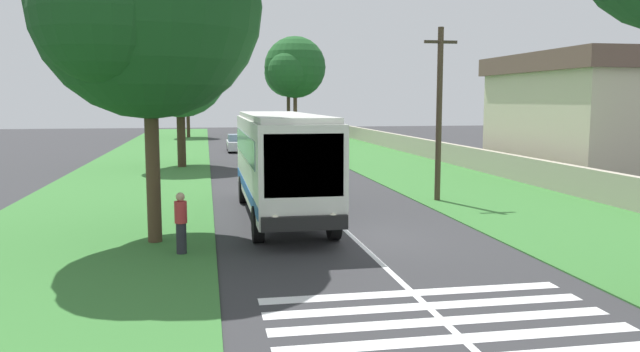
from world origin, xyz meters
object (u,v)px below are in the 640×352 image
trailing_car_1 (295,149)px  roadside_tree_right_1 (293,69)px  utility_pole (439,112)px  roadside_tree_left_1 (144,10)px  roadside_building (582,114)px  coach_bus (280,158)px  trailing_car_2 (238,143)px  roadside_tree_left_0 (176,73)px  roadside_tree_left_2 (186,86)px  roadside_tree_right_2 (287,74)px  trailing_car_0 (300,155)px  pedestrian (181,222)px

trailing_car_1 → roadside_tree_right_1: 26.47m
utility_pole → roadside_tree_left_1: bearing=117.1°
roadside_tree_left_1 → roadside_building: (12.77, -22.31, -3.33)m
coach_bus → roadside_tree_right_1: (48.49, -7.27, 5.59)m
trailing_car_2 → utility_pole: (-27.20, -6.94, 3.09)m
roadside_tree_left_0 → roadside_building: bearing=-110.6°
roadside_tree_left_2 → roadside_tree_right_2: (9.31, -12.63, 1.70)m
roadside_tree_left_0 → roadside_tree_right_1: bearing=-20.8°
trailing_car_0 → roadside_building: size_ratio=0.36×
utility_pole → trailing_car_0: bearing=12.7°
trailing_car_0 → utility_pole: utility_pole is taller
trailing_car_0 → roadside_tree_left_0: 9.36m
trailing_car_1 → roadside_tree_left_2: bearing=17.5°
trailing_car_2 → pedestrian: 34.87m
coach_bus → roadside_building: (9.52, -18.02, 1.30)m
trailing_car_2 → utility_pole: utility_pole is taller
trailing_car_1 → trailing_car_2: (6.46, 3.82, 0.00)m
roadside_tree_left_0 → roadside_tree_right_2: size_ratio=0.84×
roadside_tree_left_0 → roadside_tree_left_2: 32.12m
roadside_tree_left_0 → roadside_tree_right_2: roadside_tree_right_2 is taller
roadside_tree_left_2 → roadside_building: roadside_tree_left_2 is taller
trailing_car_1 → trailing_car_0: bearing=175.6°
roadside_tree_right_2 → utility_pole: (-56.90, 1.03, -3.81)m
roadside_tree_left_2 → pedestrian: bearing=-178.6°
trailing_car_1 → coach_bus: bearing=170.7°
trailing_car_0 → pedestrian: 24.10m
trailing_car_1 → roadside_tree_right_2: (36.16, -4.14, 6.89)m
coach_bus → trailing_car_0: size_ratio=2.60×
trailing_car_0 → roadside_building: bearing=-120.4°
roadside_tree_right_1 → roadside_building: 40.65m
coach_bus → trailing_car_1: 23.58m
trailing_car_0 → trailing_car_1: size_ratio=1.00×
roadside_tree_left_0 → roadside_tree_right_1: size_ratio=0.80×
trailing_car_2 → roadside_tree_left_2: bearing=12.9°
roadside_tree_left_1 → roadside_tree_left_2: roadside_tree_left_1 is taller
roadside_tree_left_2 → roadside_tree_right_2: bearing=-53.6°
pedestrian → utility_pole: bearing=-53.8°
roadside_tree_left_0 → trailing_car_1: bearing=-57.1°
trailing_car_1 → roadside_tree_left_1: size_ratio=0.42×
trailing_car_1 → roadside_tree_left_0: 11.03m
roadside_building → coach_bus: bearing=117.8°
roadside_building → roadside_tree_left_2: bearing=29.2°
roadside_tree_left_1 → utility_pole: size_ratio=1.42×
trailing_car_0 → roadside_tree_right_1: 31.43m
trailing_car_2 → roadside_tree_right_1: bearing=-21.2°
roadside_building → roadside_tree_right_1: bearing=15.4°
utility_pole → roadside_tree_right_2: bearing=-1.0°
trailing_car_0 → roadside_tree_left_0: bearing=91.2°
roadside_tree_right_1 → pedestrian: roadside_tree_right_1 is taller
roadside_tree_left_0 → roadside_tree_right_2: bearing=-16.5°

